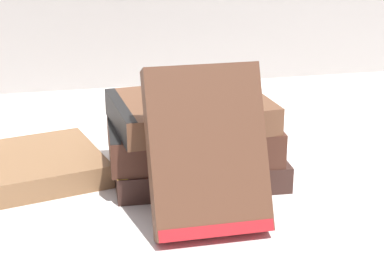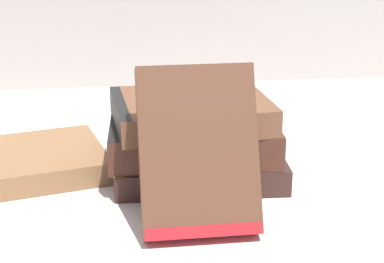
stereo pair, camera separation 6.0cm
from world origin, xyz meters
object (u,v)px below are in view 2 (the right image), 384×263
Objects in this scene: pocket_watch at (218,99)px; book_flat_top at (187,112)px; book_flat_bottom at (194,162)px; book_leaning_front at (198,156)px; book_side_left at (4,166)px; book_flat_middle at (188,136)px.

book_flat_top is at bearing 156.33° from pocket_watch.
book_flat_bottom is 0.15m from book_leaning_front.
pocket_watch is at bearing 70.10° from book_leaning_front.
book_flat_top is 0.73× the size of book_side_left.
pocket_watch reaches higher than book_flat_bottom.
book_side_left is 4.64× the size of pocket_watch.
pocket_watch is at bearing -49.54° from book_flat_bottom.
book_flat_top is 3.37× the size of pocket_watch.
pocket_watch reaches higher than book_side_left.
pocket_watch is (0.02, -0.03, 0.09)m from book_flat_bottom.
book_side_left is (-0.22, 0.04, -0.07)m from book_flat_top.
book_leaning_front reaches higher than book_side_left.
pocket_watch is (0.04, 0.10, 0.03)m from book_leaning_front.
book_leaning_front reaches higher than book_flat_top.
book_leaning_front is (0.22, -0.16, 0.06)m from book_side_left.
book_flat_top reaches higher than book_flat_bottom.
pocket_watch is (0.03, -0.01, 0.02)m from book_flat_top.
book_leaning_front reaches higher than book_flat_middle.
book_side_left is at bearing 176.90° from book_flat_middle.
book_flat_middle is (-0.01, -0.00, 0.04)m from book_flat_bottom.
book_flat_top is at bearing 88.47° from book_leaning_front.
book_leaning_front is 3.01× the size of pocket_watch.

